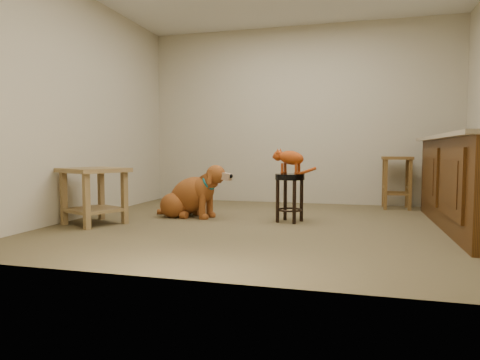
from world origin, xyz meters
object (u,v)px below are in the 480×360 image
(side_table, at_px, (94,187))
(golden_retriever, at_px, (191,196))
(tabby_kitten, at_px, (289,159))
(padded_stool, at_px, (290,188))
(wood_stool, at_px, (397,182))

(side_table, height_order, golden_retriever, golden_retriever)
(golden_retriever, distance_m, tabby_kitten, 1.25)
(padded_stool, height_order, golden_retriever, golden_retriever)
(wood_stool, distance_m, side_table, 3.85)
(golden_retriever, height_order, tabby_kitten, tabby_kitten)
(padded_stool, relative_size, tabby_kitten, 1.07)
(side_table, distance_m, tabby_kitten, 2.11)
(padded_stool, distance_m, tabby_kitten, 0.32)
(side_table, bearing_deg, wood_stool, 33.42)
(side_table, bearing_deg, tabby_kitten, 19.23)
(golden_retriever, bearing_deg, padded_stool, 8.70)
(tabby_kitten, bearing_deg, golden_retriever, -166.37)
(wood_stool, distance_m, golden_retriever, 2.78)
(wood_stool, bearing_deg, padded_stool, -130.60)
(wood_stool, relative_size, tabby_kitten, 1.42)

